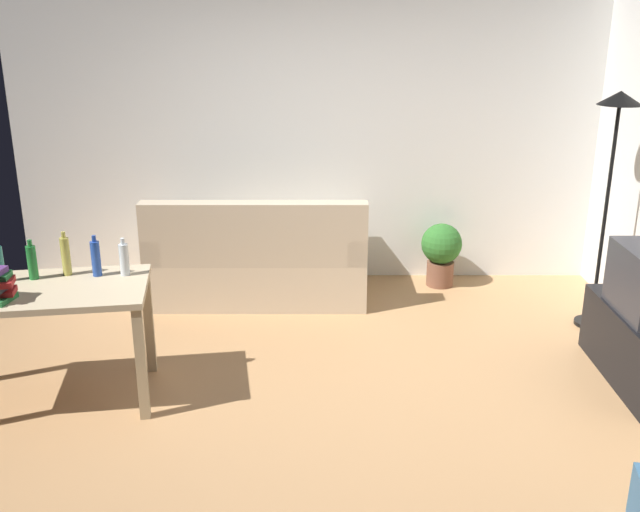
{
  "coord_description": "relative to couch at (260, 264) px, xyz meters",
  "views": [
    {
      "loc": [
        0.11,
        -4.22,
        2.35
      ],
      "look_at": [
        0.1,
        0.5,
        0.75
      ],
      "focal_mm": 40.76,
      "sensor_mm": 36.0,
      "label": 1
    }
  ],
  "objects": [
    {
      "name": "potted_plant",
      "position": [
        1.6,
        0.31,
        0.02
      ],
      "size": [
        0.36,
        0.36,
        0.57
      ],
      "color": "brown",
      "rests_on": "ground_plane"
    },
    {
      "name": "bottle_green",
      "position": [
        -1.26,
        -1.56,
        0.56
      ],
      "size": [
        0.06,
        0.06,
        0.25
      ],
      "color": "#1E722D",
      "rests_on": "desk"
    },
    {
      "name": "bottle_clear",
      "position": [
        -0.71,
        -1.49,
        0.56
      ],
      "size": [
        0.06,
        0.06,
        0.24
      ],
      "color": "silver",
      "rests_on": "desk"
    },
    {
      "name": "desk",
      "position": [
        -1.14,
        -1.71,
        0.34
      ],
      "size": [
        1.29,
        0.87,
        0.76
      ],
      "rotation": [
        0.0,
        0.0,
        0.15
      ],
      "color": "#C6B28E",
      "rests_on": "ground_plane"
    },
    {
      "name": "bottle_tall",
      "position": [
        -1.44,
        -1.61,
        0.57
      ],
      "size": [
        0.04,
        0.04,
        0.27
      ],
      "color": "teal",
      "rests_on": "desk"
    },
    {
      "name": "ground_plane",
      "position": [
        0.42,
        -1.59,
        -0.32
      ],
      "size": [
        5.2,
        4.4,
        0.02
      ],
      "primitive_type": "cube",
      "color": "tan"
    },
    {
      "name": "bottle_squat",
      "position": [
        -1.08,
        -1.49,
        0.58
      ],
      "size": [
        0.06,
        0.06,
        0.28
      ],
      "color": "#BCB24C",
      "rests_on": "desk"
    },
    {
      "name": "bottle_blue",
      "position": [
        -0.88,
        -1.5,
        0.57
      ],
      "size": [
        0.06,
        0.06,
        0.26
      ],
      "color": "#2347A3",
      "rests_on": "desk"
    },
    {
      "name": "torchiere_lamp",
      "position": [
        2.67,
        -0.56,
        1.11
      ],
      "size": [
        0.32,
        0.32,
        1.81
      ],
      "color": "black",
      "rests_on": "ground_plane"
    },
    {
      "name": "wall_rear",
      "position": [
        0.42,
        0.61,
        1.04
      ],
      "size": [
        5.2,
        0.1,
        2.7
      ],
      "primitive_type": "cube",
      "color": "white",
      "rests_on": "ground_plane"
    },
    {
      "name": "couch",
      "position": [
        0.0,
        0.0,
        0.0
      ],
      "size": [
        1.81,
        0.84,
        0.92
      ],
      "rotation": [
        0.0,
        0.0,
        3.14
      ],
      "color": "beige",
      "rests_on": "ground_plane"
    }
  ]
}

